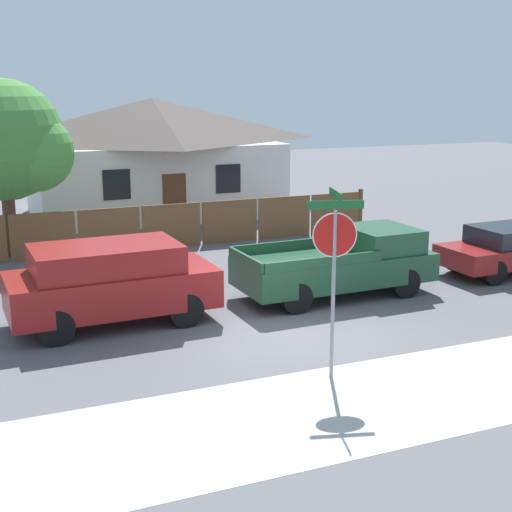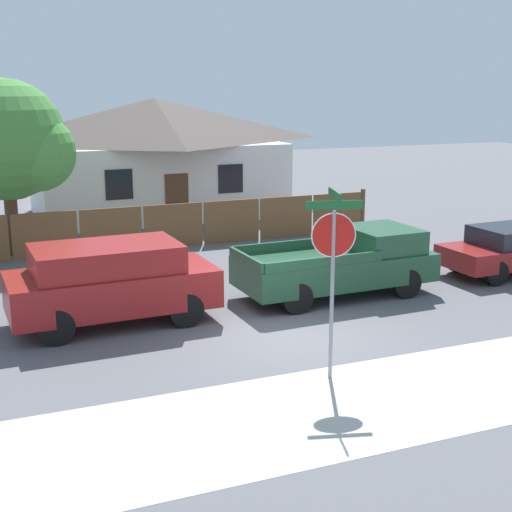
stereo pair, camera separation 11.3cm
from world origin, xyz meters
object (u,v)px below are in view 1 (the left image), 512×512
object	(u,v)px
house	(153,155)
red_suv	(111,281)
orange_pickup	(342,263)
stop_sign	(334,251)
oak_tree	(10,143)
parked_sedan	(511,249)

from	to	relation	value
house	red_suv	size ratio (longest dim) A/B	2.25
orange_pickup	stop_sign	xyz separation A→B (m)	(-2.81, -4.58, 1.57)
red_suv	stop_sign	distance (m)	5.69
oak_tree	red_suv	size ratio (longest dim) A/B	1.18
oak_tree	stop_sign	bearing A→B (deg)	-70.07
oak_tree	stop_sign	xyz separation A→B (m)	(4.46, -12.30, -1.12)
parked_sedan	house	bearing A→B (deg)	115.62
oak_tree	house	bearing A→B (deg)	43.11
house	red_suv	bearing A→B (deg)	-108.83
house	red_suv	xyz separation A→B (m)	(-4.52, -13.25, -1.45)
house	stop_sign	bearing A→B (deg)	-94.60
red_suv	stop_sign	bearing A→B (deg)	-57.72
oak_tree	parked_sedan	bearing A→B (deg)	-31.25
orange_pickup	stop_sign	bearing A→B (deg)	-123.23
stop_sign	parked_sedan	bearing A→B (deg)	44.68
house	orange_pickup	world-z (taller)	house
parked_sedan	orange_pickup	bearing A→B (deg)	178.21
house	orange_pickup	distance (m)	13.41
red_suv	orange_pickup	bearing A→B (deg)	-1.63
orange_pickup	oak_tree	bearing A→B (deg)	131.59
oak_tree	orange_pickup	xyz separation A→B (m)	(7.27, -7.72, -2.69)
orange_pickup	stop_sign	size ratio (longest dim) A/B	1.46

